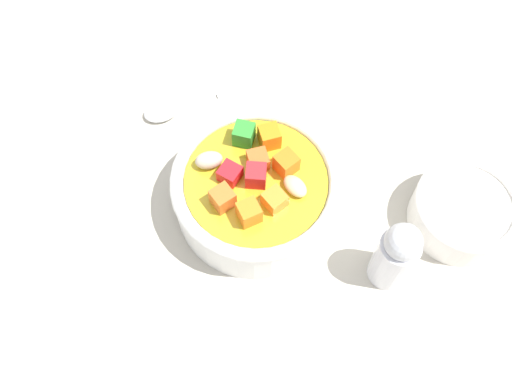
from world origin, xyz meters
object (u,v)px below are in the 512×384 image
Objects in this scene: soup_bowl_main at (256,190)px; pepper_shaker at (396,255)px; side_bowl_small at (463,211)px; spoon at (195,101)px.

pepper_shaker is at bearing -174.91° from soup_bowl_main.
pepper_shaker is at bearing 70.50° from side_bowl_small.
side_bowl_small is at bearing -149.89° from soup_bowl_main.
pepper_shaker reaches higher than soup_bowl_main.
spoon is 1.78× the size of side_bowl_small.
side_bowl_small is at bearing -109.50° from pepper_shaker.
spoon is at bearing 7.16° from side_bowl_small.
spoon is 1.94× the size of pepper_shaker.
soup_bowl_main is 13.87cm from pepper_shaker.
spoon is 29.15cm from side_bowl_small.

